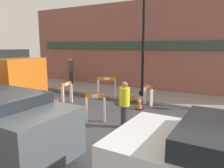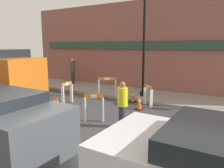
{
  "view_description": "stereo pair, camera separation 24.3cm",
  "coord_description": "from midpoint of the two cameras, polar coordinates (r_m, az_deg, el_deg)",
  "views": [
    {
      "loc": [
        5.24,
        -5.35,
        2.82
      ],
      "look_at": [
        0.15,
        3.42,
        1.0
      ],
      "focal_mm": 35.0,
      "sensor_mm": 36.0,
      "label": 1
    },
    {
      "loc": [
        5.45,
        -5.22,
        2.82
      ],
      "look_at": [
        0.15,
        3.42,
        1.0
      ],
      "focal_mm": 35.0,
      "sensor_mm": 36.0,
      "label": 2
    }
  ],
  "objects": [
    {
      "name": "barricade_1",
      "position": [
        10.32,
        10.07,
        -2.85
      ],
      "size": [
        0.62,
        0.57,
        0.99
      ],
      "rotation": [
        0.0,
        0.0,
        8.7
      ],
      "color": "white",
      "rests_on": "ground_plane"
    },
    {
      "name": "person_worker",
      "position": [
        7.47,
        3.67,
        -5.05
      ],
      "size": [
        0.5,
        0.5,
        1.61
      ],
      "rotation": [
        0.0,
        0.0,
        2.36
      ],
      "color": "#33333D",
      "rests_on": "ground_plane"
    },
    {
      "name": "sidewalk_slab",
      "position": [
        12.73,
        5.88,
        -2.41
      ],
      "size": [
        18.0,
        2.86,
        0.11
      ],
      "color": "gray",
      "rests_on": "ground_plane"
    },
    {
      "name": "ground_plane",
      "position": [
        8.03,
        -13.15,
        -10.66
      ],
      "size": [
        60.0,
        60.0,
        0.0
      ],
      "primitive_type": "plane",
      "color": "#38383A"
    },
    {
      "name": "streetlamp_post",
      "position": [
        11.63,
        9.05,
        15.08
      ],
      "size": [
        0.44,
        0.44,
        5.85
      ],
      "color": "black",
      "rests_on": "sidewalk_slab"
    },
    {
      "name": "storefront_facade",
      "position": [
        13.8,
        8.84,
        9.79
      ],
      "size": [
        18.0,
        0.22,
        5.5
      ],
      "color": "#93564C",
      "rests_on": "ground_plane"
    },
    {
      "name": "traffic_cone_0",
      "position": [
        9.73,
        7.81,
        -4.69
      ],
      "size": [
        0.3,
        0.3,
        0.7
      ],
      "color": "black",
      "rests_on": "ground_plane"
    },
    {
      "name": "barricade_3",
      "position": [
        10.64,
        -11.0,
        -2.21
      ],
      "size": [
        0.25,
        0.8,
        1.07
      ],
      "rotation": [
        0.0,
        0.0,
        11.15
      ],
      "color": "white",
      "rests_on": "ground_plane"
    },
    {
      "name": "barricade_2",
      "position": [
        11.59,
        -0.66,
        -0.75
      ],
      "size": [
        0.92,
        0.56,
        1.13
      ],
      "rotation": [
        0.0,
        0.0,
        9.91
      ],
      "color": "white",
      "rests_on": "ground_plane"
    },
    {
      "name": "person_pedestrian",
      "position": [
        15.7,
        -9.79,
        3.61
      ],
      "size": [
        0.52,
        0.52,
        1.78
      ],
      "rotation": [
        0.0,
        0.0,
        2.61
      ],
      "color": "#33333D",
      "rests_on": "sidewalk_slab"
    },
    {
      "name": "traffic_cone_3",
      "position": [
        9.7,
        -13.44,
        -5.09
      ],
      "size": [
        0.3,
        0.3,
        0.64
      ],
      "color": "black",
      "rests_on": "ground_plane"
    },
    {
      "name": "barricade_0",
      "position": [
        8.14,
        -3.9,
        -6.05
      ],
      "size": [
        0.71,
        0.44,
        1.04
      ],
      "rotation": [
        0.0,
        0.0,
        6.74
      ],
      "color": "white",
      "rests_on": "ground_plane"
    },
    {
      "name": "traffic_cone_1",
      "position": [
        10.22,
        -14.14,
        -4.87
      ],
      "size": [
        0.3,
        0.3,
        0.46
      ],
      "color": "black",
      "rests_on": "ground_plane"
    },
    {
      "name": "traffic_cone_2",
      "position": [
        11.0,
        6.1,
        -3.07
      ],
      "size": [
        0.3,
        0.3,
        0.64
      ],
      "color": "black",
      "rests_on": "ground_plane"
    }
  ]
}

